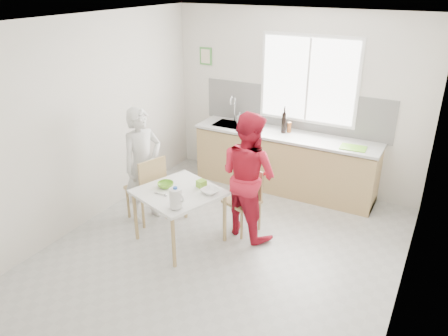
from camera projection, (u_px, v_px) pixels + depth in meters
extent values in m
plane|color=#B7B7B2|center=(224.00, 251.00, 5.39)|extent=(4.50, 4.50, 0.00)
plane|color=silver|center=(295.00, 101.00, 6.64)|extent=(4.00, 0.00, 4.00)
plane|color=silver|center=(71.00, 254.00, 3.03)|extent=(4.00, 0.00, 4.00)
plane|color=silver|center=(90.00, 122.00, 5.70)|extent=(0.00, 4.50, 4.50)
plane|color=silver|center=(418.00, 188.00, 3.97)|extent=(0.00, 4.50, 4.50)
plane|color=white|center=(225.00, 21.00, 4.28)|extent=(4.50, 4.50, 0.00)
cube|color=white|center=(309.00, 80.00, 6.40)|extent=(1.50, 0.03, 1.30)
cube|color=white|center=(308.00, 80.00, 6.38)|extent=(1.40, 0.02, 1.20)
cube|color=white|center=(308.00, 80.00, 6.38)|extent=(0.03, 0.03, 1.20)
cube|color=white|center=(294.00, 109.00, 6.68)|extent=(3.00, 0.02, 0.65)
cube|color=#4F9B46|center=(206.00, 56.00, 7.08)|extent=(0.22, 0.02, 0.28)
cube|color=beige|center=(205.00, 56.00, 7.07)|extent=(0.16, 0.01, 0.22)
cube|color=tan|center=(284.00, 163.00, 6.78)|extent=(2.80, 0.60, 0.86)
cube|color=#3F3326|center=(283.00, 185.00, 6.93)|extent=(2.80, 0.54, 0.10)
cube|color=silver|center=(286.00, 135.00, 6.58)|extent=(2.84, 0.64, 0.04)
cube|color=#A5A5AA|center=(230.00, 125.00, 6.99)|extent=(0.50, 0.40, 0.03)
cylinder|color=silver|center=(235.00, 111.00, 7.04)|extent=(0.02, 0.02, 0.36)
torus|color=silver|center=(233.00, 101.00, 6.91)|extent=(0.02, 0.18, 0.18)
cube|color=white|center=(179.00, 193.00, 5.34)|extent=(1.15, 1.15, 0.04)
cylinder|color=tan|center=(136.00, 217.00, 5.50)|extent=(0.05, 0.05, 0.64)
cylinder|color=tan|center=(185.00, 197.00, 6.00)|extent=(0.05, 0.05, 0.64)
cylinder|color=tan|center=(174.00, 243.00, 4.97)|extent=(0.05, 0.05, 0.64)
cylinder|color=tan|center=(225.00, 219.00, 5.46)|extent=(0.05, 0.05, 0.64)
cube|color=tan|center=(146.00, 188.00, 5.92)|extent=(0.55, 0.55, 0.04)
cube|color=tan|center=(153.00, 176.00, 5.69)|extent=(0.16, 0.40, 0.46)
cylinder|color=tan|center=(151.00, 195.00, 6.26)|extent=(0.04, 0.04, 0.45)
cylinder|color=tan|center=(128.00, 203.00, 6.03)|extent=(0.04, 0.04, 0.45)
cylinder|color=tan|center=(166.00, 204.00, 6.01)|extent=(0.04, 0.04, 0.45)
cylinder|color=tan|center=(143.00, 213.00, 5.78)|extent=(0.04, 0.04, 0.45)
cube|color=tan|center=(242.00, 202.00, 5.68)|extent=(0.49, 0.49, 0.04)
cube|color=tan|center=(252.00, 182.00, 5.69)|extent=(0.36, 0.14, 0.41)
cylinder|color=tan|center=(224.00, 216.00, 5.77)|extent=(0.03, 0.03, 0.40)
cylinder|color=tan|center=(242.00, 225.00, 5.55)|extent=(0.03, 0.03, 0.40)
cylinder|color=tan|center=(242.00, 207.00, 5.98)|extent=(0.03, 0.03, 0.40)
cylinder|color=tan|center=(259.00, 216.00, 5.76)|extent=(0.03, 0.03, 0.40)
imported|color=silver|center=(143.00, 165.00, 5.81)|extent=(0.54, 0.67, 1.59)
imported|color=red|center=(249.00, 175.00, 5.45)|extent=(0.96, 0.85, 1.65)
imported|color=#6FB82A|center=(166.00, 185.00, 5.42)|extent=(0.26, 0.26, 0.06)
imported|color=white|center=(210.00, 191.00, 5.27)|extent=(0.27, 0.27, 0.05)
cylinder|color=white|center=(176.00, 198.00, 4.89)|extent=(0.14, 0.14, 0.23)
cylinder|color=blue|center=(175.00, 188.00, 4.84)|extent=(0.05, 0.05, 0.03)
torus|color=white|center=(181.00, 198.00, 4.85)|extent=(0.11, 0.06, 0.11)
cube|color=#7ABD2B|center=(201.00, 184.00, 5.42)|extent=(0.13, 0.13, 0.09)
cylinder|color=#A5A5AA|center=(160.00, 194.00, 5.24)|extent=(0.16, 0.02, 0.01)
cube|color=#70C52D|center=(353.00, 148.00, 6.03)|extent=(0.36, 0.27, 0.01)
cylinder|color=black|center=(284.00, 123.00, 6.55)|extent=(0.07, 0.07, 0.32)
cylinder|color=black|center=(284.00, 121.00, 6.67)|extent=(0.07, 0.07, 0.30)
cylinder|color=brown|center=(289.00, 127.00, 6.60)|extent=(0.06, 0.06, 0.16)
imported|color=#999999|center=(240.00, 118.00, 7.02)|extent=(0.09, 0.09, 0.18)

